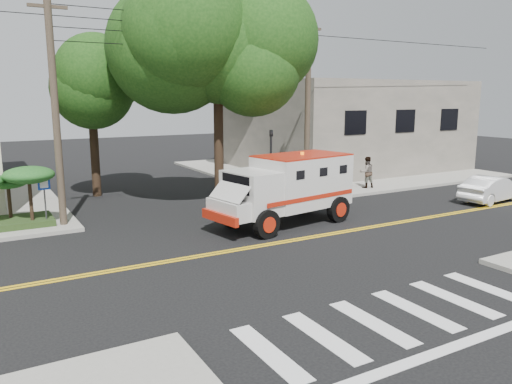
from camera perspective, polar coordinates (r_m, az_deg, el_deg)
ground at (r=17.57m, az=0.57°, el=-6.17°), size 100.00×100.00×0.00m
sidewalk_ne at (r=35.96m, az=8.38°, el=2.65°), size 17.00×17.00×0.15m
building_right at (r=36.98m, az=9.88°, el=7.62°), size 14.00×12.00×6.00m
utility_pole_left at (r=20.73m, az=-21.93°, el=8.30°), size 0.28×0.28×9.00m
utility_pole_right at (r=25.44m, az=5.91°, el=9.36°), size 0.28×0.28×9.00m
tree_main at (r=23.28m, az=-3.10°, el=15.91°), size 6.08×5.70×9.85m
tree_left at (r=26.94m, az=-17.61°, el=11.62°), size 4.48×4.20×7.70m
tree_right at (r=34.89m, az=0.11°, el=12.43°), size 4.80×4.50×8.20m
traffic_signal at (r=23.74m, az=1.71°, el=3.80°), size 0.15×0.18×3.60m
accessibility_sign at (r=21.15m, az=-23.00°, el=-0.30°), size 0.45×0.10×2.02m
palm_planter at (r=21.45m, az=-26.48°, el=0.33°), size 3.52×2.63×2.36m
armored_truck at (r=20.24m, az=3.62°, el=0.74°), size 6.43×3.30×2.80m
parked_sedan at (r=27.32m, az=25.33°, el=0.33°), size 4.05×1.81×1.29m
pedestrian_a at (r=29.22m, az=7.72°, el=2.41°), size 0.64×0.53×1.49m
pedestrian_b at (r=28.31m, az=12.53°, el=2.22°), size 0.96×0.81×1.73m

